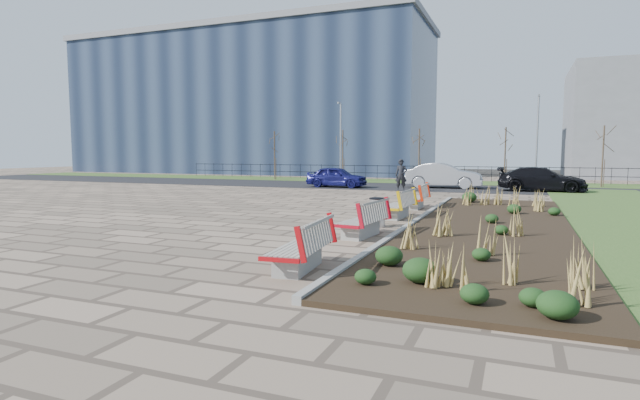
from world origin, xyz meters
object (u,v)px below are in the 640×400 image
at_px(bench_d, 415,196).
at_px(car_blue, 337,177).
at_px(bench_c, 396,204).
at_px(lamp_west, 341,143).
at_px(bench_b, 361,219).
at_px(lamp_east, 537,141).
at_px(pedestrian, 401,175).
at_px(car_black, 542,179).
at_px(bench_a, 298,245).
at_px(car_silver, 443,175).
at_px(litter_bin, 377,213).

xyz_separation_m(bench_d, car_blue, (-7.14, 10.27, 0.20)).
bearing_deg(bench_c, lamp_west, 117.64).
bearing_deg(bench_c, bench_d, 92.91).
bearing_deg(bench_b, lamp_east, 84.04).
bearing_deg(bench_c, lamp_east, 78.56).
height_order(pedestrian, car_black, pedestrian).
relative_size(bench_c, lamp_east, 0.35).
distance_m(bench_a, lamp_west, 29.43).
height_order(car_silver, lamp_east, lamp_east).
xyz_separation_m(bench_d, car_silver, (-0.55, 12.16, 0.32)).
bearing_deg(pedestrian, bench_b, -93.96).
height_order(litter_bin, car_black, car_black).
bearing_deg(lamp_east, bench_b, -101.91).
bearing_deg(lamp_west, car_black, -18.70).
distance_m(bench_b, bench_d, 7.48).
bearing_deg(car_black, bench_b, 165.69).
relative_size(bench_d, car_black, 0.43).
relative_size(bench_a, bench_d, 1.00).
xyz_separation_m(litter_bin, car_silver, (-0.48, 17.67, 0.37)).
relative_size(bench_c, litter_bin, 2.37).
height_order(bench_a, pedestrian, pedestrian).
height_order(litter_bin, car_silver, car_silver).
bearing_deg(litter_bin, lamp_east, 76.87).
xyz_separation_m(pedestrian, car_silver, (1.93, 3.65, -0.14)).
bearing_deg(bench_d, lamp_east, 71.31).
xyz_separation_m(car_black, lamp_west, (-14.20, 4.81, 2.31)).
bearing_deg(litter_bin, car_silver, 91.54).
xyz_separation_m(car_blue, car_silver, (6.59, 1.89, 0.12)).
distance_m(bench_b, lamp_east, 24.37).
bearing_deg(bench_d, car_blue, 123.25).
bearing_deg(car_blue, lamp_east, -62.49).
relative_size(car_silver, lamp_east, 0.81).
distance_m(pedestrian, car_blue, 4.99).
relative_size(bench_b, litter_bin, 2.37).
bearing_deg(lamp_east, car_blue, -153.83).
xyz_separation_m(bench_d, lamp_east, (5.00, 16.24, 2.54)).
xyz_separation_m(bench_b, lamp_east, (5.00, 23.72, 2.54)).
relative_size(litter_bin, car_black, 0.18).
distance_m(bench_a, litter_bin, 6.15).
height_order(bench_b, lamp_east, lamp_east).
relative_size(litter_bin, car_silver, 0.18).
height_order(bench_b, car_blue, car_blue).
bearing_deg(car_silver, car_black, -100.38).
relative_size(bench_d, lamp_east, 0.35).
relative_size(bench_a, car_silver, 0.43).
xyz_separation_m(litter_bin, pedestrian, (-2.40, 14.03, 0.51)).
distance_m(bench_d, pedestrian, 8.88).
relative_size(car_silver, lamp_west, 0.81).
xyz_separation_m(bench_b, car_black, (5.20, 18.91, 0.23)).
height_order(bench_d, pedestrian, pedestrian).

